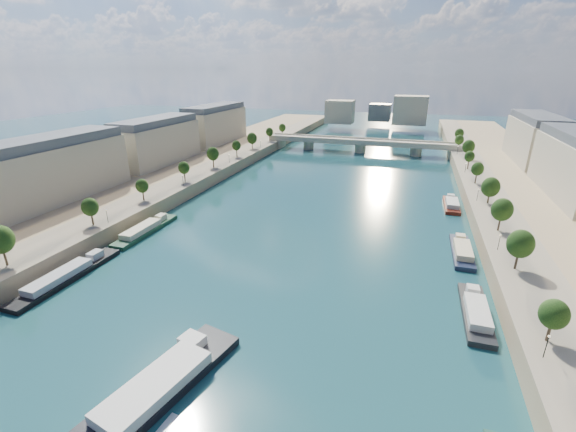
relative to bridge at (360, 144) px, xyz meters
The scene contains 14 objects.
ground 119.40m from the bridge, 90.00° to the right, with size 700.00×700.00×0.00m, color #0C2F37.
quay_left 139.36m from the bridge, 121.11° to the right, with size 44.00×520.00×5.00m, color #9E8460.
quay_right 139.36m from the bridge, 58.89° to the right, with size 44.00×520.00×5.00m, color #9E8460.
pave_left 132.21m from the bridge, 115.54° to the right, with size 14.00×520.00×0.10m, color gray.
pave_right 132.21m from the bridge, 64.46° to the right, with size 14.00×520.00×0.10m, color gray.
trees_left 129.66m from the bridge, 115.12° to the right, with size 4.80×268.80×8.26m.
trees_right 122.47m from the bridge, 63.29° to the right, with size 4.80×268.80×8.26m.
lamps_left 139.57m from the bridge, 112.10° to the right, with size 0.36×200.36×4.28m.
lamps_right 125.80m from the bridge, 65.33° to the right, with size 0.36×200.36×4.28m.
buildings_left 137.35m from the bridge, 128.39° to the right, with size 16.00×226.00×23.20m.
skyline 100.74m from the bridge, 88.18° to the left, with size 79.00×42.00×22.00m.
bridge is the anchor object (origin of this frame).
tour_barge 193.66m from the bridge, 91.07° to the right, with size 13.95×29.12×3.81m.
moored_barges_right 170.61m from the bridge, 74.53° to the right, with size 5.00×163.07×3.60m.
Camera 1 is at (29.44, -12.86, 47.12)m, focal length 24.00 mm.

